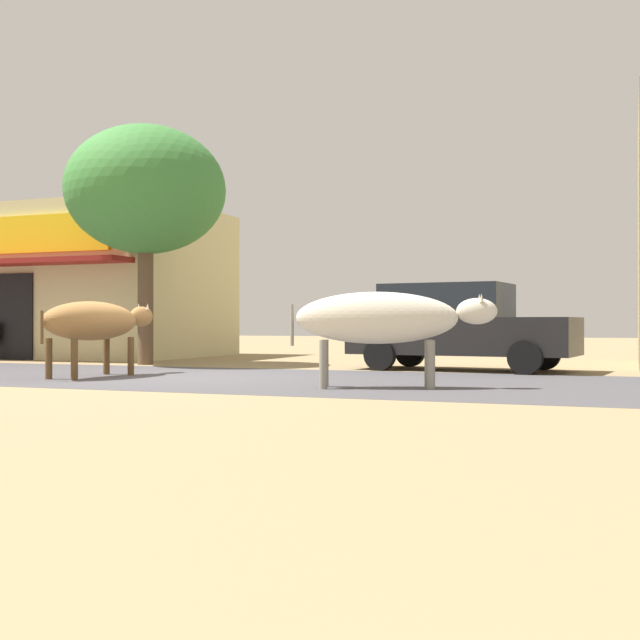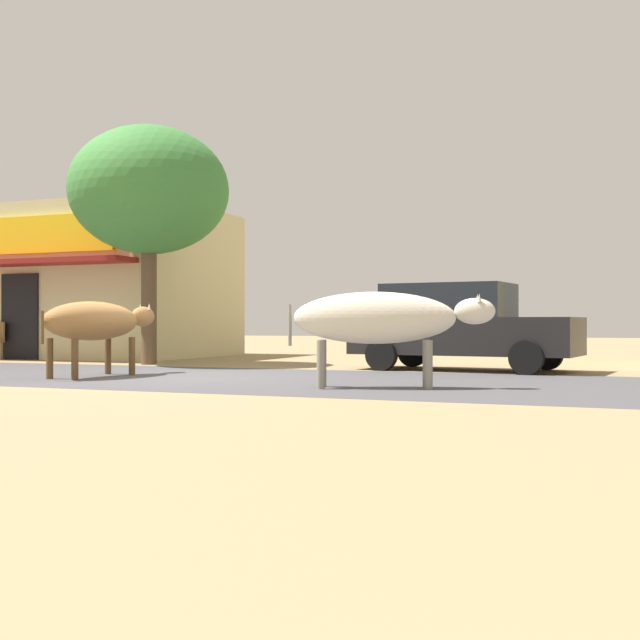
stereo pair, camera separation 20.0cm
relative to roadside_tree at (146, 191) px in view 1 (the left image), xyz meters
The scene contains 7 objects.
ground 5.68m from the roadside_tree, 49.82° to the right, with size 80.00×80.00×0.00m, color #977F57.
asphalt_road 5.68m from the roadside_tree, 49.82° to the right, with size 72.00×5.43×0.00m, color #4A484C.
storefront_left_cafe 6.05m from the roadside_tree, 144.85° to the left, with size 8.12×5.92×3.89m.
roadside_tree is the anchor object (origin of this frame).
parked_hatchback_car 7.31m from the roadside_tree, ahead, with size 4.33×2.12×1.64m.
cow_near_brown 4.95m from the roadside_tree, 69.03° to the right, with size 0.95×2.71×1.25m.
cow_far_dark 8.35m from the roadside_tree, 33.25° to the right, with size 2.77×1.28×1.33m.
Camera 1 is at (7.05, -11.92, 0.90)m, focal length 46.16 mm.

